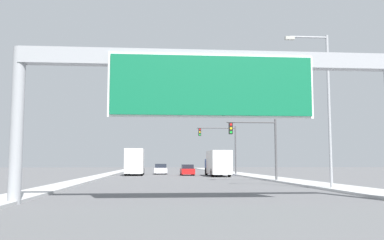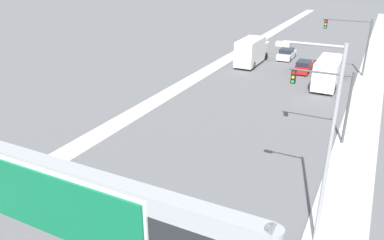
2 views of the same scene
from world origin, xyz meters
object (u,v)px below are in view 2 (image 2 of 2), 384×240
object	(u,v)px
car_mid_left	(304,67)
truck_box_secondary	(252,51)
street_lamp_right	(323,137)
traffic_light_near_intersection	(328,93)
sign_gantry	(47,196)
car_mid_center	(287,54)
traffic_light_mid_block	(353,37)
truck_box_primary	(329,71)

from	to	relation	value
car_mid_left	truck_box_secondary	size ratio (longest dim) A/B	0.54
street_lamp_right	traffic_light_near_intersection	bearing A→B (deg)	96.19
sign_gantry	truck_box_secondary	world-z (taller)	sign_gantry
car_mid_center	traffic_light_near_intersection	distance (m)	26.33
car_mid_center	traffic_light_near_intersection	size ratio (longest dim) A/B	0.80
sign_gantry	street_lamp_right	size ratio (longest dim) A/B	1.70
sign_gantry	traffic_light_mid_block	xyz separation A→B (m)	(6.80, 40.11, -0.53)
traffic_light_near_intersection	traffic_light_mid_block	xyz separation A→B (m)	(-0.17, 20.00, 0.74)
car_mid_left	traffic_light_mid_block	size ratio (longest dim) A/B	0.65
traffic_light_mid_block	sign_gantry	bearing A→B (deg)	-99.62
sign_gantry	traffic_light_near_intersection	bearing A→B (deg)	70.90
sign_gantry	car_mid_center	bearing A→B (deg)	92.24
truck_box_primary	street_lamp_right	xyz separation A→B (m)	(3.02, -26.81, 4.21)
truck_box_primary	truck_box_secondary	world-z (taller)	truck_box_secondary
car_mid_center	truck_box_primary	bearing A→B (deg)	-54.77
sign_gantry	car_mid_center	world-z (taller)	sign_gantry
sign_gantry	street_lamp_right	bearing A→B (deg)	44.14
traffic_light_near_intersection	traffic_light_mid_block	size ratio (longest dim) A/B	0.84
sign_gantry	street_lamp_right	distance (m)	11.55
truck_box_secondary	traffic_light_near_intersection	bearing A→B (deg)	-58.03
traffic_light_near_intersection	street_lamp_right	bearing A→B (deg)	-83.81
sign_gantry	car_mid_center	size ratio (longest dim) A/B	3.74
traffic_light_near_intersection	sign_gantry	bearing A→B (deg)	-109.10
truck_box_primary	car_mid_center	bearing A→B (deg)	125.23
truck_box_secondary	traffic_light_near_intersection	xyz separation A→B (m)	(12.21, -19.57, 2.10)
street_lamp_right	car_mid_left	bearing A→B (deg)	101.87
car_mid_center	truck_box_primary	size ratio (longest dim) A/B	0.51
car_mid_center	traffic_light_mid_block	size ratio (longest dim) A/B	0.67
sign_gantry	traffic_light_mid_block	distance (m)	40.69
traffic_light_near_intersection	street_lamp_right	size ratio (longest dim) A/B	0.57
truck_box_primary	traffic_light_near_intersection	world-z (taller)	traffic_light_near_intersection
street_lamp_right	sign_gantry	bearing A→B (deg)	-135.86
car_mid_center	truck_box_primary	xyz separation A→B (m)	(7.00, -9.91, 0.89)
traffic_light_near_intersection	traffic_light_mid_block	distance (m)	20.01
sign_gantry	traffic_light_mid_block	size ratio (longest dim) A/B	2.51
sign_gantry	traffic_light_mid_block	bearing A→B (deg)	80.38
sign_gantry	truck_box_primary	size ratio (longest dim) A/B	1.89
car_mid_left	car_mid_center	xyz separation A→B (m)	(-3.50, 5.69, 0.03)
car_mid_center	traffic_light_near_intersection	bearing A→B (deg)	-70.53
car_mid_center	traffic_light_mid_block	distance (m)	10.48
traffic_light_near_intersection	street_lamp_right	world-z (taller)	street_lamp_right
truck_box_primary	street_lamp_right	world-z (taller)	street_lamp_right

